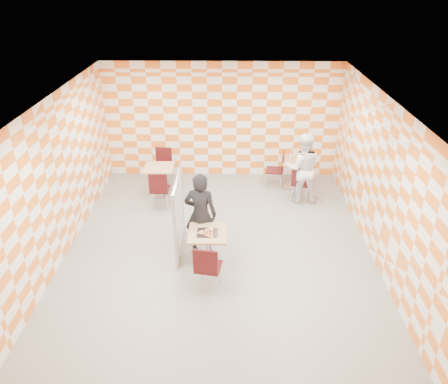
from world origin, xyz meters
name	(u,v)px	position (x,y,z in m)	size (l,w,h in m)	color
room_shell	(219,168)	(0.00, 0.54, 1.50)	(7.00, 7.00, 7.00)	gray
main_table	(208,244)	(-0.19, -0.63, 0.51)	(0.70, 0.70, 0.75)	tan
second_table	(295,169)	(1.85, 2.72, 0.51)	(0.70, 0.70, 0.75)	tan
empty_table	(160,176)	(-1.50, 2.25, 0.51)	(0.70, 0.70, 0.75)	tan
chair_main_front	(207,266)	(-0.16, -1.34, 0.54)	(0.49, 0.50, 0.92)	#3A0B0D
chair_second_front	(301,181)	(1.88, 1.98, 0.54)	(0.52, 0.52, 0.92)	#3A0B0D
chair_second_side	(278,167)	(1.43, 2.76, 0.54)	(0.49, 0.48, 0.92)	#3A0B0D
chair_empty_near	(159,187)	(-1.40, 1.57, 0.54)	(0.43, 0.44, 0.92)	#3A0B0D
chair_empty_far	(163,163)	(-1.51, 2.98, 0.54)	(0.47, 0.47, 0.92)	#3A0B0D
partition	(179,214)	(-0.77, -0.04, 0.79)	(0.08, 1.38, 1.55)	white
man_dark	(201,215)	(-0.34, -0.17, 0.85)	(0.62, 0.41, 1.71)	black
man_white	(303,168)	(1.91, 2.02, 0.85)	(0.83, 0.64, 1.70)	white
pizza_on_foil	(207,232)	(-0.19, -0.64, 0.77)	(0.40, 0.40, 0.04)	silver
sport_bottle	(291,156)	(1.72, 2.78, 0.84)	(0.06, 0.06, 0.20)	white
soda_bottle	(300,155)	(1.95, 2.82, 0.85)	(0.07, 0.07, 0.23)	black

